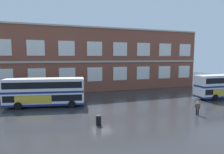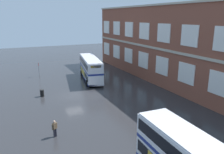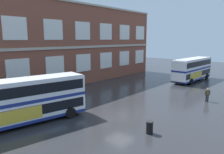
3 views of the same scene
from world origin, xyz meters
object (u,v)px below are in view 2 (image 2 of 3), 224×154
Objects in this scene: bus_stand_flag at (39,68)px; station_litter_bin at (42,93)px; double_decker_near at (91,68)px; waiting_passenger at (55,128)px.

station_litter_bin is (11.87, -1.21, -1.12)m from bus_stand_flag.
bus_stand_flag is 11.99m from station_litter_bin.
double_decker_near reaches higher than station_litter_bin.
bus_stand_flag reaches higher than waiting_passenger.
waiting_passenger reaches higher than station_litter_bin.
double_decker_near is at bearing 120.33° from station_litter_bin.
bus_stand_flag is at bearing 175.73° from waiting_passenger.
waiting_passenger is (17.84, -10.08, -1.22)m from double_decker_near.
waiting_passenger is 24.24m from bus_stand_flag.
station_litter_bin is at bearing -59.67° from double_decker_near.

